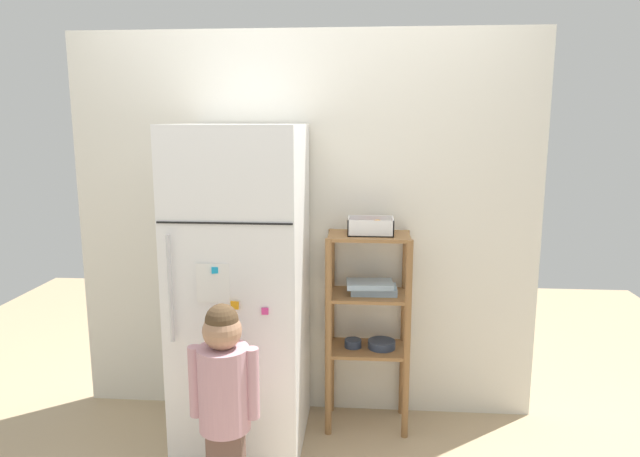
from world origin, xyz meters
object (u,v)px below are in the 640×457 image
refrigerator (243,288)px  child_standing (224,388)px  fruit_bin (372,228)px  pantry_shelf_unit (369,310)px

refrigerator → child_standing: refrigerator is taller
child_standing → fruit_bin: bearing=51.1°
child_standing → fruit_bin: size_ratio=3.89×
child_standing → pantry_shelf_unit: size_ratio=0.86×
pantry_shelf_unit → fruit_bin: fruit_bin is taller
refrigerator → child_standing: (0.04, -0.58, -0.26)m
child_standing → refrigerator: bearing=93.8°
refrigerator → fruit_bin: size_ratio=6.91×
child_standing → pantry_shelf_unit: bearing=51.5°
pantry_shelf_unit → fruit_bin: bearing=-6.0°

